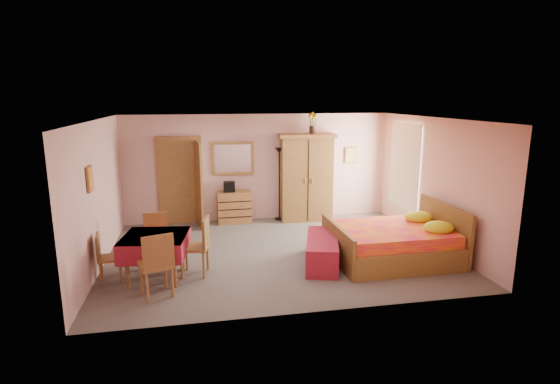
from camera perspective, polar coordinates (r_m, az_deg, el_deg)
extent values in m
plane|color=slate|center=(8.69, -0.27, -7.87)|extent=(6.50, 6.50, 0.00)
plane|color=brown|center=(8.16, -0.29, 9.51)|extent=(6.50, 6.50, 0.00)
cube|color=#DAA49E|center=(10.76, -2.77, 3.22)|extent=(6.50, 0.10, 2.60)
cube|color=#DAA49E|center=(5.96, 4.21, -4.28)|extent=(6.50, 0.10, 2.60)
cube|color=#DAA49E|center=(8.37, -22.70, -0.36)|extent=(0.10, 5.00, 2.60)
cube|color=#DAA49E|center=(9.48, 19.41, 1.28)|extent=(0.10, 5.00, 2.60)
cube|color=#9E6B35|center=(10.67, -12.88, 1.35)|extent=(1.06, 0.12, 2.15)
cube|color=white|center=(10.47, 16.00, 3.33)|extent=(0.08, 1.40, 1.95)
cube|color=orange|center=(7.72, -23.59, 1.58)|extent=(0.04, 0.32, 0.42)
cube|color=#D8BF59|center=(11.27, 9.20, 4.78)|extent=(0.30, 0.04, 0.40)
cube|color=#A56937|center=(10.63, -5.97, -1.99)|extent=(0.82, 0.42, 0.77)
cube|color=silver|center=(10.61, -6.21, 4.40)|extent=(1.02, 0.08, 0.80)
cube|color=black|center=(10.53, -6.66, 0.70)|extent=(0.28, 0.21, 0.25)
cube|color=black|center=(10.73, -0.09, 1.02)|extent=(0.25, 0.25, 1.79)
cube|color=olive|center=(10.73, 3.41, 1.92)|extent=(1.40, 0.78, 2.13)
cube|color=yellow|center=(10.63, 4.26, 9.00)|extent=(0.21, 0.21, 0.51)
cube|color=#E61648|center=(8.42, 14.40, -5.24)|extent=(2.24, 1.77, 1.03)
cube|color=maroon|center=(8.08, 5.51, -7.64)|extent=(0.95, 1.59, 0.50)
cube|color=maroon|center=(7.67, -15.87, -8.17)|extent=(1.17, 1.17, 0.76)
cube|color=#A86D39|center=(7.00, -15.94, -8.99)|extent=(0.59, 0.59, 1.03)
cube|color=#A56F38|center=(8.26, -15.86, -6.04)|extent=(0.45, 0.45, 0.93)
cube|color=#A96C39|center=(7.80, -21.32, -7.96)|extent=(0.42, 0.42, 0.82)
cube|color=#A47437|center=(7.65, -11.13, -6.98)|extent=(0.54, 0.54, 1.01)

